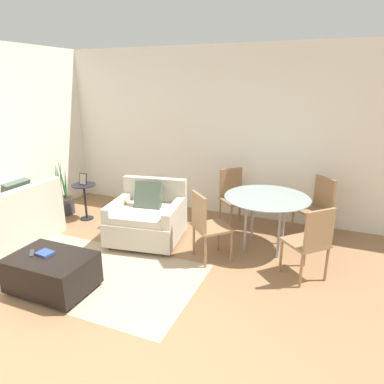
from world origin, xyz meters
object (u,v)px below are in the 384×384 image
ottoman (52,272)px  dining_chair_far_left (234,194)px  dining_table (267,202)px  dining_chair_far_right (318,204)px  dining_chair_near_left (206,222)px  potted_plant (63,202)px  side_table (85,195)px  armchair (148,218)px  book_stack (45,253)px  tv_remote_primary (32,253)px  dining_chair_near_right (311,239)px  picture_frame (83,179)px

ottoman → dining_chair_far_left: size_ratio=0.97×
dining_table → dining_chair_far_right: size_ratio=1.25×
dining_chair_near_left → dining_chair_far_right: same height
potted_plant → side_table: 0.57m
armchair → book_stack: armchair is taller
tv_remote_primary → dining_table: (2.17, 1.92, 0.24)m
book_stack → potted_plant: 2.35m
dining_table → book_stack: bearing=-137.3°
dining_chair_near_left → dining_chair_near_right: bearing=0.0°
armchair → side_table: bearing=167.5°
picture_frame → dining_chair_far_right: 3.64m
ottoman → dining_chair_far_left: 2.86m
side_table → dining_table: bearing=1.7°
tv_remote_primary → side_table: side_table is taller
picture_frame → dining_chair_near_left: dining_chair_near_left is taller
armchair → dining_chair_near_right: dining_chair_near_right is taller
dining_table → dining_chair_near_right: dining_chair_near_right is taller
armchair → dining_chair_far_left: dining_chair_far_left is taller
side_table → picture_frame: size_ratio=3.22×
dining_chair_near_right → dining_chair_far_left: size_ratio=1.00×
dining_chair_far_right → ottoman: bearing=-135.5°
armchair → side_table: size_ratio=1.82×
dining_table → potted_plant: bearing=-179.5°
book_stack → picture_frame: bearing=117.2°
dining_chair_far_right → dining_chair_far_left: bearing=180.0°
tv_remote_primary → dining_chair_near_right: bearing=24.8°
picture_frame → dining_chair_near_left: (2.32, -0.54, -0.17)m
armchair → picture_frame: 1.42m
dining_table → dining_chair_far_right: bearing=45.0°
tv_remote_primary → side_table: 1.98m
armchair → dining_chair_far_right: 2.45m
potted_plant → side_table: potted_plant is taller
side_table → dining_chair_far_right: (3.57, 0.71, 0.10)m
armchair → picture_frame: armchair is taller
armchair → ottoman: size_ratio=1.24×
side_table → dining_table: dining_table is taller
potted_plant → dining_chair_near_right: 4.16m
ottoman → book_stack: book_stack is taller
dining_chair_near_left → potted_plant: bearing=168.2°
armchair → dining_table: armchair is taller
tv_remote_primary → dining_chair_far_right: dining_chair_far_right is taller
book_stack → tv_remote_primary: (-0.14, -0.04, -0.01)m
book_stack → potted_plant: (-1.45, 1.84, -0.21)m
picture_frame → tv_remote_primary: bearing=-67.1°
armchair → side_table: (-1.34, 0.30, 0.08)m
side_table → picture_frame: picture_frame is taller
tv_remote_primary → dining_chair_near_left: dining_chair_near_left is taller
potted_plant → dining_chair_far_left: (2.85, 0.65, 0.30)m
dining_chair_near_right → picture_frame: bearing=171.5°
tv_remote_primary → dining_table: dining_table is taller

